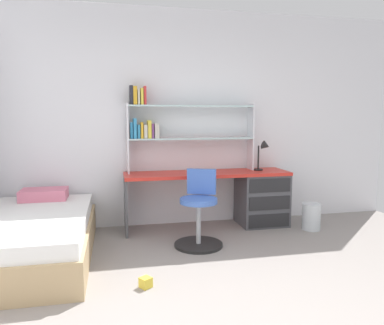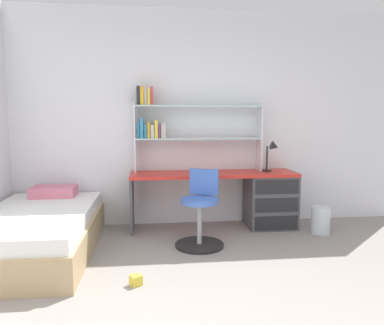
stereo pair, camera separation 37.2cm
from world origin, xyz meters
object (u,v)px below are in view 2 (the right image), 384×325
Objects in this scene: bookshelf_hutch at (179,123)px; toy_block_yellow_2 at (136,280)px; waste_bin at (321,220)px; desk at (256,196)px; bed_platform at (37,232)px; swivel_chair at (200,216)px; desk_lamp at (273,151)px.

bookshelf_hutch reaches higher than toy_block_yellow_2.
toy_block_yellow_2 is at bearing -151.90° from waste_bin.
bed_platform is (-2.45, -0.67, -0.17)m from desk.
bookshelf_hutch is 2.01m from bed_platform.
waste_bin is (1.65, -0.49, -1.14)m from bookshelf_hutch.
bookshelf_hutch reaches higher than waste_bin.
toy_block_yellow_2 is (-0.48, -1.63, -1.26)m from bookshelf_hutch.
desk is at bearing 46.09° from toy_block_yellow_2.
waste_bin reaches higher than toy_block_yellow_2.
swivel_chair reaches higher than toy_block_yellow_2.
desk_lamp is at bearing 144.47° from waste_bin.
swivel_chair is (0.17, -0.75, -0.97)m from bookshelf_hutch.
toy_block_yellow_2 is (-1.44, -1.49, -0.35)m from desk.
bookshelf_hutch is at bearing 171.64° from desk.
swivel_chair is 1.67m from bed_platform.
waste_bin is at bearing -35.53° from desk_lamp.
desk_lamp is at bearing 14.12° from bed_platform.
desk reaches higher than waste_bin.
toy_block_yellow_2 is (-1.64, -1.49, -0.91)m from desk_lamp.
bookshelf_hutch is 4.15× the size of desk_lamp.
desk is 1.33m from bookshelf_hutch.
bed_platform is at bearing -177.82° from swivel_chair.
desk is 24.23× the size of toy_block_yellow_2.
bed_platform is at bearing -151.44° from bookshelf_hutch.
swivel_chair reaches higher than bed_platform.
desk is at bearing -8.36° from bookshelf_hutch.
toy_block_yellow_2 is at bearing -133.91° from desk.
swivel_chair is at bearing -148.59° from desk_lamp.
swivel_chair is (-0.78, -0.61, -0.07)m from desk.
desk_lamp reaches higher than bed_platform.
bookshelf_hutch is 2.06m from waste_bin.
desk is at bearing 178.90° from desk_lamp.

